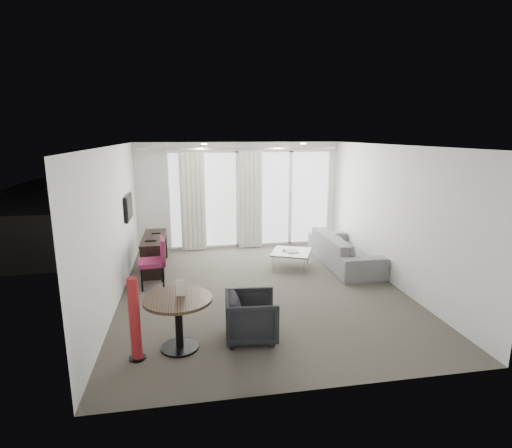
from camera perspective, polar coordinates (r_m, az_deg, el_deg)
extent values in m
cube|color=#49443B|center=(7.43, 0.81, -9.32)|extent=(5.00, 6.00, 0.00)
cube|color=white|center=(6.89, 0.88, 11.15)|extent=(5.00, 6.00, 0.00)
cube|color=silver|center=(7.03, -19.60, -0.25)|extent=(0.00, 6.00, 2.60)
cube|color=silver|center=(7.90, 18.96, 1.16)|extent=(0.00, 6.00, 2.60)
cube|color=silver|center=(4.25, 8.51, -7.95)|extent=(5.00, 0.00, 2.60)
cylinder|color=#FFE0B2|center=(8.38, -7.41, 11.27)|extent=(0.12, 0.12, 0.02)
cylinder|color=#FFE0B2|center=(8.73, 6.77, 11.34)|extent=(0.12, 0.12, 0.02)
cylinder|color=maroon|center=(5.31, -16.95, -12.90)|extent=(0.23, 0.23, 1.08)
imported|color=black|center=(5.66, -0.64, -13.14)|extent=(0.76, 0.75, 0.65)
imported|color=slate|center=(8.87, 12.48, -3.62)|extent=(0.91, 2.32, 0.68)
cube|color=#4D4D50|center=(11.73, -1.85, -1.32)|extent=(5.60, 3.00, 0.12)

